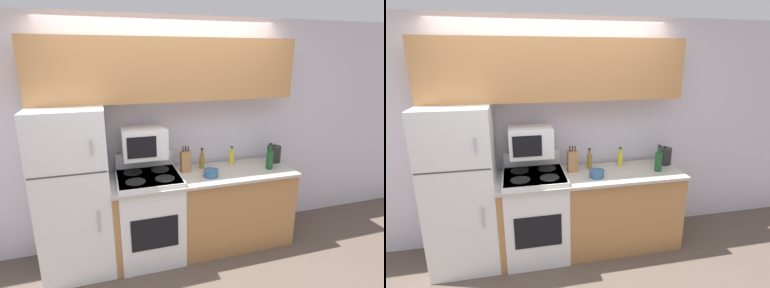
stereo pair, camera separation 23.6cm
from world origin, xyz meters
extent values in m
plane|color=brown|center=(0.00, 0.00, 0.00)|extent=(12.00, 12.00, 0.00)
cube|color=silver|center=(0.00, 0.67, 1.27)|extent=(8.00, 0.05, 2.55)
cube|color=#B27A47|center=(0.34, 0.30, 0.44)|extent=(2.01, 0.60, 0.88)
cube|color=#BCB7AD|center=(0.34, 0.28, 0.89)|extent=(2.01, 0.64, 0.03)
cube|color=white|center=(-1.00, 0.32, 0.85)|extent=(0.67, 0.64, 1.69)
cube|color=#383838|center=(-1.00, 0.00, 1.15)|extent=(0.65, 0.01, 0.01)
cylinder|color=#B7B7BC|center=(-0.79, -0.01, 1.39)|extent=(0.02, 0.02, 0.14)
cylinder|color=#B7B7BC|center=(-0.79, -0.01, 0.68)|extent=(0.02, 0.02, 0.22)
cube|color=#B27A47|center=(0.00, 0.48, 2.00)|extent=(2.68, 0.34, 0.62)
cube|color=white|center=(-0.28, 0.28, 0.48)|extent=(0.65, 0.60, 0.95)
cube|color=black|center=(-0.28, -0.02, 0.46)|extent=(0.47, 0.01, 0.34)
cube|color=#2D2D2D|center=(-0.28, 0.28, 0.95)|extent=(0.62, 0.57, 0.01)
cube|color=white|center=(-0.28, 0.57, 1.03)|extent=(0.62, 0.06, 0.16)
cylinder|color=black|center=(-0.42, 0.15, 0.96)|extent=(0.19, 0.19, 0.01)
cylinder|color=black|center=(-0.13, 0.15, 0.96)|extent=(0.19, 0.19, 0.01)
cylinder|color=black|center=(-0.42, 0.41, 0.96)|extent=(0.19, 0.19, 0.01)
cylinder|color=black|center=(-0.13, 0.41, 0.96)|extent=(0.19, 0.19, 0.01)
cube|color=white|center=(-0.29, 0.41, 1.27)|extent=(0.45, 0.33, 0.31)
cube|color=black|center=(-0.34, 0.25, 1.27)|extent=(0.29, 0.01, 0.22)
cube|color=#B27A47|center=(0.15, 0.40, 1.02)|extent=(0.10, 0.10, 0.23)
cylinder|color=black|center=(0.12, 0.39, 1.17)|extent=(0.01, 0.01, 0.06)
cylinder|color=black|center=(0.15, 0.39, 1.17)|extent=(0.01, 0.01, 0.06)
cylinder|color=black|center=(0.18, 0.39, 1.17)|extent=(0.01, 0.01, 0.06)
cylinder|color=#335B84|center=(0.37, 0.18, 0.94)|extent=(0.15, 0.15, 0.07)
torus|color=#335B84|center=(0.37, 0.18, 0.98)|extent=(0.17, 0.17, 0.01)
cylinder|color=gold|center=(0.73, 0.47, 0.98)|extent=(0.06, 0.06, 0.15)
cylinder|color=gold|center=(0.73, 0.47, 1.08)|extent=(0.03, 0.03, 0.05)
cylinder|color=black|center=(0.73, 0.47, 1.12)|extent=(0.03, 0.03, 0.02)
cylinder|color=#194C23|center=(1.08, 0.21, 1.01)|extent=(0.08, 0.08, 0.21)
cylinder|color=#194C23|center=(1.08, 0.21, 1.15)|extent=(0.03, 0.03, 0.07)
cylinder|color=black|center=(1.08, 0.21, 1.19)|extent=(0.04, 0.04, 0.02)
cylinder|color=olive|center=(0.35, 0.44, 0.99)|extent=(0.06, 0.06, 0.17)
cylinder|color=olive|center=(0.35, 0.44, 1.10)|extent=(0.03, 0.03, 0.05)
cylinder|color=black|center=(0.35, 0.44, 1.14)|extent=(0.03, 0.03, 0.02)
cylinder|color=black|center=(1.26, 0.41, 1.00)|extent=(0.16, 0.16, 0.19)
sphere|color=black|center=(1.26, 0.41, 1.11)|extent=(0.02, 0.02, 0.02)
camera|label=1|loc=(-0.67, -2.59, 2.13)|focal=28.00mm
camera|label=2|loc=(-0.44, -2.65, 2.13)|focal=28.00mm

